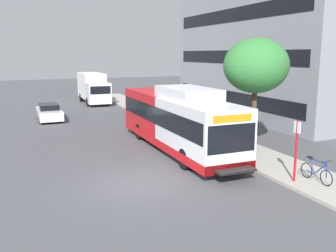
# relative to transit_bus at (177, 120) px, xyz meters

# --- Properties ---
(ground_plane) EXTENTS (120.00, 120.00, 0.00)m
(ground_plane) POSITION_rel_transit_bus_xyz_m (-3.84, 3.32, -1.70)
(ground_plane) COLOR #4C4C51
(sidewalk_curb) EXTENTS (3.00, 56.00, 0.14)m
(sidewalk_curb) POSITION_rel_transit_bus_xyz_m (3.16, 1.32, -1.63)
(sidewalk_curb) COLOR #A8A399
(sidewalk_curb) RESTS_ON ground
(transit_bus) EXTENTS (2.58, 12.25, 3.65)m
(transit_bus) POSITION_rel_transit_bus_xyz_m (0.00, 0.00, 0.00)
(transit_bus) COLOR white
(transit_bus) RESTS_ON ground
(bus_stop_sign_pole) EXTENTS (0.10, 0.36, 2.60)m
(bus_stop_sign_pole) POSITION_rel_transit_bus_xyz_m (2.19, -7.16, -0.05)
(bus_stop_sign_pole) COLOR red
(bus_stop_sign_pole) RESTS_ON sidewalk_curb
(bicycle_parked) EXTENTS (0.52, 1.76, 1.02)m
(bicycle_parked) POSITION_rel_transit_bus_xyz_m (2.99, -7.55, -1.14)
(bicycle_parked) COLOR black
(bicycle_parked) RESTS_ON sidewalk_curb
(street_tree_near_stop) EXTENTS (3.51, 3.51, 6.10)m
(street_tree_near_stop) POSITION_rel_transit_bus_xyz_m (3.81, -1.92, 3.03)
(street_tree_near_stop) COLOR #4C3823
(street_tree_near_stop) RESTS_ON sidewalk_curb
(parked_car_far_lane) EXTENTS (1.80, 4.50, 1.33)m
(parked_car_far_lane) POSITION_rel_transit_bus_xyz_m (-5.79, 12.75, -1.04)
(parked_car_far_lane) COLOR silver
(parked_car_far_lane) RESTS_ON ground
(box_truck_background) EXTENTS (2.32, 7.01, 3.25)m
(box_truck_background) POSITION_rel_transit_bus_xyz_m (-0.27, 21.93, 0.04)
(box_truck_background) COLOR silver
(box_truck_background) RESTS_ON ground
(lattice_comm_tower) EXTENTS (1.10, 1.10, 31.66)m
(lattice_comm_tower) POSITION_rel_transit_bus_xyz_m (15.18, 23.98, 8.90)
(lattice_comm_tower) COLOR #B7B7BC
(lattice_comm_tower) RESTS_ON ground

